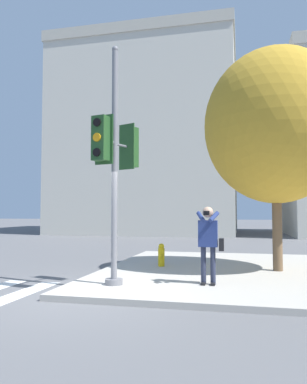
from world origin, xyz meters
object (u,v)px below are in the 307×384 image
person_photographer (209,238)px  street_tree (275,126)px  fire_hydrant (161,255)px  traffic_signal_pole (116,157)px

person_photographer → street_tree: 3.96m
person_photographer → street_tree: (1.60, 2.27, 2.82)m
street_tree → fire_hydrant: (-3.12, 0.11, -3.49)m
traffic_signal_pole → fire_hydrant: size_ratio=8.02×
street_tree → fire_hydrant: size_ratio=9.18×
fire_hydrant → traffic_signal_pole: bearing=-98.0°
fire_hydrant → person_photographer: bearing=-57.4°
traffic_signal_pole → fire_hydrant: bearing=82.0°
traffic_signal_pole → street_tree: (3.52, 2.74, 1.11)m
person_photographer → traffic_signal_pole: bearing=-166.2°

